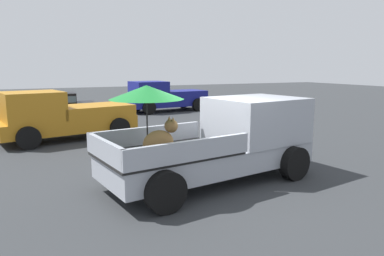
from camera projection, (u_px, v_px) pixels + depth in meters
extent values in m
plane|color=#2D3033|center=(210.00, 181.00, 8.28)|extent=(80.00, 80.00, 0.00)
cylinder|color=black|center=(239.00, 148.00, 9.97)|extent=(0.83, 0.40, 0.80)
cylinder|color=black|center=(294.00, 163.00, 8.36)|extent=(0.83, 0.40, 0.80)
cylinder|color=black|center=(123.00, 167.00, 8.06)|extent=(0.83, 0.40, 0.80)
cylinder|color=black|center=(165.00, 192.00, 6.45)|extent=(0.83, 0.40, 0.80)
cube|color=#9EA3AD|center=(210.00, 158.00, 8.18)|extent=(5.22, 2.54, 0.50)
cube|color=#9EA3AD|center=(256.00, 119.00, 8.81)|extent=(2.36, 2.16, 1.08)
cube|color=#4C606B|center=(284.00, 109.00, 9.32)|extent=(0.32, 1.71, 0.64)
cube|color=black|center=(167.00, 153.00, 7.50)|extent=(3.05, 2.25, 0.06)
cube|color=#9EA3AD|center=(147.00, 135.00, 8.22)|extent=(2.78, 0.53, 0.40)
cube|color=#9EA3AD|center=(191.00, 151.00, 6.71)|extent=(2.78, 0.53, 0.40)
cube|color=#9EA3AD|center=(105.00, 151.00, 6.73)|extent=(0.38, 1.83, 0.40)
ellipsoid|color=olive|center=(158.00, 143.00, 7.11)|extent=(0.72, 0.42, 0.52)
sphere|color=olive|center=(171.00, 126.00, 7.22)|extent=(0.32, 0.32, 0.28)
cone|color=olive|center=(169.00, 119.00, 7.26)|extent=(0.10, 0.10, 0.12)
cone|color=olive|center=(173.00, 120.00, 7.13)|extent=(0.10, 0.10, 0.12)
cylinder|color=black|center=(147.00, 126.00, 7.14)|extent=(0.03, 0.03, 1.17)
cone|color=#19722D|center=(146.00, 92.00, 7.02)|extent=(1.71, 1.71, 0.28)
cylinder|color=black|center=(149.00, 108.00, 19.71)|extent=(0.78, 0.33, 0.76)
cylinder|color=black|center=(137.00, 105.00, 21.33)|extent=(0.78, 0.33, 0.76)
cylinder|color=black|center=(198.00, 105.00, 21.30)|extent=(0.78, 0.33, 0.76)
cylinder|color=black|center=(183.00, 102.00, 22.91)|extent=(0.78, 0.33, 0.76)
cube|color=navy|center=(167.00, 102.00, 21.28)|extent=(4.95, 2.24, 0.50)
cube|color=navy|center=(149.00, 90.00, 20.56)|extent=(2.06, 1.97, 1.00)
cube|color=navy|center=(182.00, 94.00, 21.70)|extent=(2.86, 2.05, 0.40)
cylinder|color=black|center=(28.00, 138.00, 11.39)|extent=(0.80, 0.41, 0.76)
cylinder|color=black|center=(16.00, 130.00, 12.89)|extent=(0.80, 0.41, 0.76)
cylinder|color=black|center=(120.00, 128.00, 13.28)|extent=(0.80, 0.41, 0.76)
cylinder|color=black|center=(100.00, 122.00, 14.78)|extent=(0.80, 0.41, 0.76)
cube|color=#B27219|center=(68.00, 124.00, 13.06)|extent=(5.07, 2.76, 0.50)
cube|color=#B27219|center=(32.00, 106.00, 12.22)|extent=(2.23, 2.16, 1.00)
cube|color=#B27219|center=(94.00, 110.00, 13.57)|extent=(3.02, 2.32, 0.40)
cylinder|color=black|center=(22.00, 116.00, 16.67)|extent=(0.67, 0.24, 0.66)
cylinder|color=black|center=(24.00, 112.00, 18.26)|extent=(0.67, 0.24, 0.66)
cylinder|color=black|center=(82.00, 113.00, 17.72)|extent=(0.67, 0.24, 0.66)
cylinder|color=black|center=(78.00, 110.00, 19.31)|extent=(0.67, 0.24, 0.66)
cube|color=black|center=(52.00, 108.00, 17.95)|extent=(4.35, 1.88, 0.52)
cube|color=black|center=(53.00, 99.00, 17.91)|extent=(2.15, 1.66, 0.56)
cube|color=#4C606B|center=(53.00, 99.00, 17.91)|extent=(2.09, 1.74, 0.32)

